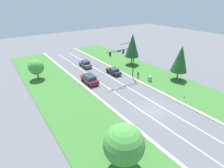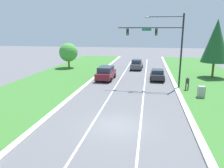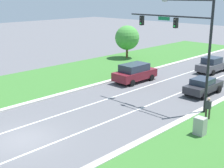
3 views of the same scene
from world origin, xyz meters
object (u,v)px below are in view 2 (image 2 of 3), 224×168
(utility_cabinet, at_px, (201,92))
(pedestrian, at_px, (187,83))
(traffic_signal_mast, at_px, (164,40))
(graphite_sedan, at_px, (137,64))
(burgundy_suv, at_px, (106,73))
(oak_near_left_tree, at_px, (68,52))
(conifer_near_right_tree, at_px, (216,41))
(charcoal_sedan, at_px, (157,74))

(utility_cabinet, bearing_deg, pedestrian, 108.59)
(traffic_signal_mast, xyz_separation_m, graphite_sedan, (-3.85, 12.76, -4.92))
(pedestrian, bearing_deg, traffic_signal_mast, -15.08)
(burgundy_suv, height_order, oak_near_left_tree, oak_near_left_tree)
(burgundy_suv, relative_size, conifer_near_right_tree, 0.58)
(burgundy_suv, bearing_deg, graphite_sedan, 69.34)
(utility_cabinet, relative_size, oak_near_left_tree, 0.27)
(graphite_sedan, xyz_separation_m, oak_near_left_tree, (-12.72, -0.82, 2.07))
(charcoal_sedan, distance_m, utility_cabinet, 9.21)
(utility_cabinet, height_order, oak_near_left_tree, oak_near_left_tree)
(charcoal_sedan, xyz_separation_m, pedestrian, (3.26, -5.31, 0.14))
(utility_cabinet, bearing_deg, traffic_signal_mast, 134.50)
(charcoal_sedan, distance_m, pedestrian, 6.24)
(traffic_signal_mast, distance_m, pedestrian, 5.74)
(pedestrian, bearing_deg, conifer_near_right_tree, -116.62)
(traffic_signal_mast, relative_size, conifer_near_right_tree, 1.03)
(pedestrian, bearing_deg, utility_cabinet, 113.24)
(charcoal_sedan, relative_size, utility_cabinet, 3.54)
(charcoal_sedan, relative_size, conifer_near_right_tree, 0.52)
(charcoal_sedan, bearing_deg, graphite_sedan, 112.40)
(traffic_signal_mast, relative_size, utility_cabinet, 7.01)
(utility_cabinet, xyz_separation_m, conifer_near_right_tree, (3.95, 10.96, 4.82))
(traffic_signal_mast, distance_m, utility_cabinet, 7.53)
(oak_near_left_tree, bearing_deg, graphite_sedan, 3.68)
(burgundy_suv, xyz_separation_m, pedestrian, (10.59, -4.23, -0.05))
(charcoal_sedan, distance_m, conifer_near_right_tree, 9.81)
(oak_near_left_tree, bearing_deg, traffic_signal_mast, -35.78)
(traffic_signal_mast, height_order, pedestrian, traffic_signal_mast)
(charcoal_sedan, bearing_deg, traffic_signal_mast, -84.48)
(traffic_signal_mast, height_order, burgundy_suv, traffic_signal_mast)
(conifer_near_right_tree, height_order, oak_near_left_tree, conifer_near_right_tree)
(burgundy_suv, height_order, conifer_near_right_tree, conifer_near_right_tree)
(traffic_signal_mast, bearing_deg, graphite_sedan, 106.80)
(oak_near_left_tree, bearing_deg, utility_cabinet, -37.83)
(traffic_signal_mast, relative_size, graphite_sedan, 1.86)
(utility_cabinet, distance_m, conifer_near_right_tree, 12.60)
(conifer_near_right_tree, bearing_deg, pedestrian, -121.28)
(graphite_sedan, relative_size, charcoal_sedan, 1.06)
(traffic_signal_mast, distance_m, burgundy_suv, 9.65)
(graphite_sedan, relative_size, utility_cabinet, 3.77)
(graphite_sedan, distance_m, utility_cabinet, 18.34)
(graphite_sedan, xyz_separation_m, pedestrian, (6.72, -13.79, 0.05))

